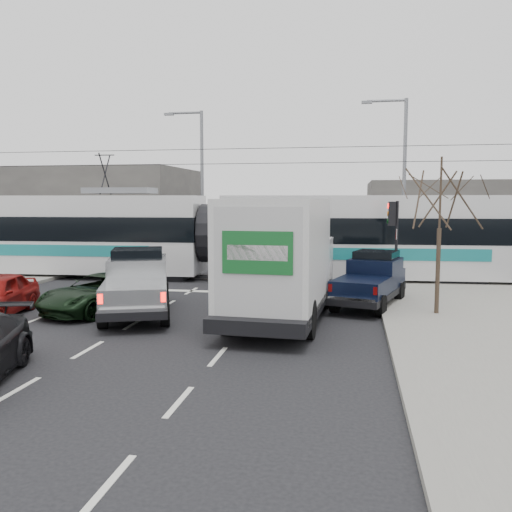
% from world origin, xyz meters
% --- Properties ---
extents(ground, '(120.00, 120.00, 0.00)m').
position_xyz_m(ground, '(0.00, 0.00, 0.00)').
color(ground, black).
rests_on(ground, ground).
extents(sidewalk_right, '(6.00, 60.00, 0.15)m').
position_xyz_m(sidewalk_right, '(9.00, 0.00, 0.07)').
color(sidewalk_right, gray).
rests_on(sidewalk_right, ground).
extents(rails, '(60.00, 1.60, 0.03)m').
position_xyz_m(rails, '(0.00, 10.00, 0.01)').
color(rails, '#33302D').
rests_on(rails, ground).
extents(building_left, '(14.00, 10.00, 6.00)m').
position_xyz_m(building_left, '(-14.00, 22.00, 3.00)').
color(building_left, slate).
rests_on(building_left, ground).
extents(building_right, '(12.00, 10.00, 5.00)m').
position_xyz_m(building_right, '(12.00, 24.00, 2.50)').
color(building_right, slate).
rests_on(building_right, ground).
extents(bare_tree, '(2.40, 2.40, 5.00)m').
position_xyz_m(bare_tree, '(7.60, 2.50, 3.79)').
color(bare_tree, '#47382B').
rests_on(bare_tree, ground).
extents(traffic_signal, '(0.44, 0.44, 3.60)m').
position_xyz_m(traffic_signal, '(6.47, 6.50, 2.74)').
color(traffic_signal, black).
rests_on(traffic_signal, ground).
extents(street_lamp_near, '(2.38, 0.25, 9.00)m').
position_xyz_m(street_lamp_near, '(7.31, 14.00, 5.11)').
color(street_lamp_near, slate).
rests_on(street_lamp_near, ground).
extents(street_lamp_far, '(2.38, 0.25, 9.00)m').
position_xyz_m(street_lamp_far, '(-4.19, 16.00, 5.11)').
color(street_lamp_far, slate).
rests_on(street_lamp_far, ground).
extents(catenary, '(60.00, 0.20, 7.00)m').
position_xyz_m(catenary, '(0.00, 10.00, 3.88)').
color(catenary, black).
rests_on(catenary, ground).
extents(tram, '(29.21, 4.64, 5.94)m').
position_xyz_m(tram, '(-1.77, 9.65, 2.11)').
color(tram, silver).
rests_on(tram, ground).
extents(silver_pickup, '(3.80, 6.11, 2.10)m').
position_xyz_m(silver_pickup, '(-2.24, 1.59, 1.05)').
color(silver_pickup, black).
rests_on(silver_pickup, ground).
extents(box_truck, '(3.06, 7.78, 3.82)m').
position_xyz_m(box_truck, '(2.70, 1.17, 1.89)').
color(box_truck, black).
rests_on(box_truck, ground).
extents(navy_pickup, '(2.89, 4.86, 1.93)m').
position_xyz_m(navy_pickup, '(5.58, 4.15, 0.95)').
color(navy_pickup, black).
rests_on(navy_pickup, ground).
extents(green_car, '(3.58, 5.04, 1.28)m').
position_xyz_m(green_car, '(-3.53, 1.54, 0.64)').
color(green_car, black).
rests_on(green_car, ground).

